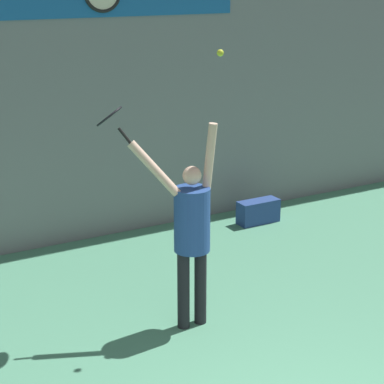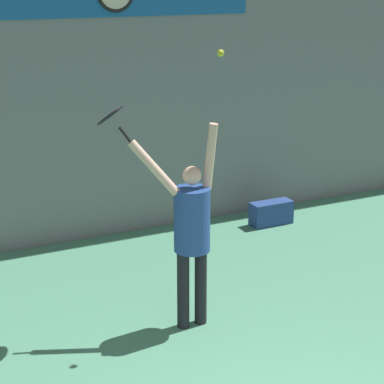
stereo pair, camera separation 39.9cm
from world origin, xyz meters
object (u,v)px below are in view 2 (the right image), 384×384
Objects in this scene: tennis_player at (191,228)px; equipment_bag at (271,213)px; tennis_ball at (221,53)px; tennis_racket at (111,117)px.

equipment_bag is (2.44, 2.26, -0.94)m from tennis_player.
tennis_player is 3.41× the size of equipment_bag.
equipment_bag is at bearing 47.27° from tennis_ball.
tennis_ball is at bearing -27.73° from tennis_racket.
tennis_ball reaches higher than equipment_bag.
tennis_ball is (0.95, -0.50, 0.62)m from tennis_racket.
tennis_player is 5.38× the size of tennis_racket.
tennis_player is at bearing 161.73° from tennis_ball.
tennis_ball is at bearing -132.73° from equipment_bag.
tennis_racket is 5.98× the size of tennis_ball.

